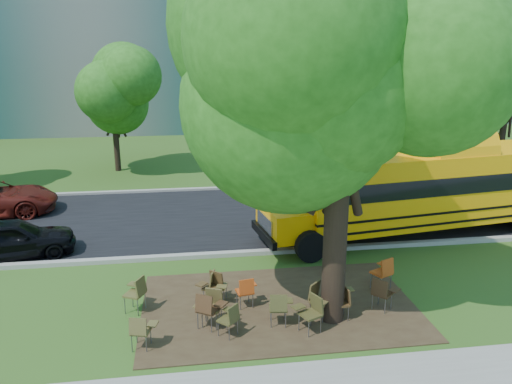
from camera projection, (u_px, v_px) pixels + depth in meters
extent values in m
plane|color=#324917|center=(238.00, 300.00, 13.27)|extent=(160.00, 160.00, 0.00)
cube|color=#382819|center=(279.00, 306.00, 12.93)|extent=(7.00, 4.50, 0.03)
cube|color=black|center=(219.00, 217.00, 19.94)|extent=(80.00, 8.00, 0.04)
cube|color=gray|center=(228.00, 254.00, 16.11)|extent=(80.00, 0.25, 0.14)
cube|color=gray|center=(213.00, 189.00, 23.84)|extent=(80.00, 0.25, 0.14)
cylinder|color=black|center=(116.00, 139.00, 27.37)|extent=(0.32, 0.32, 3.50)
sphere|color=#225914|center=(113.00, 94.00, 26.70)|extent=(4.80, 4.80, 4.80)
cylinder|color=black|center=(356.00, 134.00, 27.15)|extent=(0.38, 0.38, 4.20)
sphere|color=#225914|center=(359.00, 78.00, 26.36)|extent=(5.60, 5.60, 5.60)
cylinder|color=black|center=(502.00, 139.00, 27.37)|extent=(0.34, 0.34, 3.60)
sphere|color=#225914|center=(508.00, 91.00, 26.68)|extent=(5.00, 5.00, 5.00)
cylinder|color=black|center=(336.00, 225.00, 11.63)|extent=(0.56, 0.56, 4.94)
sphere|color=#225914|center=(343.00, 68.00, 10.67)|extent=(7.20, 7.20, 7.20)
cube|color=#FFA308|center=(444.00, 184.00, 17.98)|extent=(11.25, 4.13, 2.45)
cube|color=black|center=(452.00, 176.00, 17.99)|extent=(10.67, 4.08, 0.60)
cube|color=#FFA308|center=(284.00, 220.00, 16.47)|extent=(1.62, 2.37, 0.95)
cube|color=black|center=(443.00, 201.00, 18.14)|extent=(11.28, 4.17, 0.08)
cube|color=black|center=(442.00, 210.00, 18.24)|extent=(11.28, 4.17, 0.08)
cylinder|color=black|center=(311.00, 247.00, 15.58)|extent=(1.03, 0.45, 1.00)
cylinder|color=black|center=(283.00, 222.00, 17.88)|extent=(1.03, 0.45, 1.00)
cylinder|color=black|center=(482.00, 202.00, 20.28)|extent=(1.03, 0.45, 1.00)
cylinder|color=black|center=(510.00, 199.00, 20.67)|extent=(1.03, 0.45, 1.00)
cube|color=brown|center=(141.00, 331.00, 10.98)|extent=(0.48, 0.47, 0.05)
cube|color=brown|center=(138.00, 327.00, 10.76)|extent=(0.39, 0.18, 0.39)
cube|color=brown|center=(153.00, 324.00, 11.05)|extent=(0.27, 0.31, 0.03)
cylinder|color=slate|center=(137.00, 335.00, 11.21)|extent=(0.02, 0.02, 0.43)
cylinder|color=slate|center=(146.00, 344.00, 10.86)|extent=(0.02, 0.02, 0.43)
cube|color=#442B18|center=(208.00, 310.00, 11.78)|extent=(0.62, 0.61, 0.05)
cube|color=#442B18|center=(204.00, 304.00, 11.55)|extent=(0.42, 0.32, 0.44)
cube|color=#442B18|center=(221.00, 304.00, 11.78)|extent=(0.37, 0.39, 0.03)
cylinder|color=slate|center=(206.00, 314.00, 12.09)|extent=(0.03, 0.03, 0.49)
cylinder|color=slate|center=(211.00, 324.00, 11.61)|extent=(0.03, 0.03, 0.49)
cube|color=#46411E|center=(228.00, 320.00, 11.45)|extent=(0.55, 0.55, 0.05)
cube|color=#46411E|center=(234.00, 314.00, 11.30)|extent=(0.32, 0.34, 0.38)
cube|color=#46411E|center=(229.00, 310.00, 11.67)|extent=(0.33, 0.33, 0.03)
cylinder|color=slate|center=(218.00, 329.00, 11.47)|extent=(0.02, 0.02, 0.42)
cylinder|color=slate|center=(238.00, 327.00, 11.55)|extent=(0.02, 0.02, 0.42)
cube|color=brown|center=(212.00, 308.00, 11.88)|extent=(0.57, 0.56, 0.05)
cube|color=brown|center=(214.00, 296.00, 11.99)|extent=(0.42, 0.26, 0.42)
cube|color=brown|center=(199.00, 305.00, 11.77)|extent=(0.33, 0.36, 0.03)
cylinder|color=slate|center=(216.00, 322.00, 11.73)|extent=(0.03, 0.03, 0.47)
cylinder|color=slate|center=(208.00, 313.00, 12.15)|extent=(0.03, 0.03, 0.47)
cube|color=#44411D|center=(278.00, 308.00, 11.92)|extent=(0.48, 0.46, 0.05)
cube|color=#44411D|center=(279.00, 303.00, 11.69)|extent=(0.42, 0.15, 0.41)
cube|color=#44411D|center=(288.00, 300.00, 12.03)|extent=(0.26, 0.31, 0.03)
cylinder|color=slate|center=(271.00, 313.00, 12.15)|extent=(0.02, 0.02, 0.46)
cylinder|color=slate|center=(286.00, 320.00, 11.82)|extent=(0.02, 0.02, 0.46)
cube|color=#4D4221|center=(321.00, 301.00, 12.21)|extent=(0.62, 0.62, 0.05)
cube|color=#4D4221|center=(314.00, 290.00, 12.26)|extent=(0.38, 0.37, 0.43)
cube|color=#4D4221|center=(321.00, 302.00, 11.89)|extent=(0.37, 0.38, 0.03)
cylinder|color=slate|center=(330.00, 309.00, 12.30)|extent=(0.03, 0.03, 0.48)
cylinder|color=slate|center=(310.00, 310.00, 12.25)|extent=(0.03, 0.03, 0.48)
cube|color=#49321A|center=(340.00, 303.00, 12.19)|extent=(0.40, 0.42, 0.05)
cube|color=#49321A|center=(347.00, 295.00, 12.16)|extent=(0.11, 0.39, 0.39)
cube|color=#49321A|center=(332.00, 295.00, 12.35)|extent=(0.28, 0.22, 0.03)
cylinder|color=slate|center=(335.00, 315.00, 12.06)|extent=(0.02, 0.02, 0.44)
cylinder|color=slate|center=(344.00, 307.00, 12.43)|extent=(0.02, 0.02, 0.44)
cube|color=#3E2816|center=(382.00, 293.00, 12.62)|extent=(0.60, 0.60, 0.05)
cube|color=#3E2816|center=(380.00, 288.00, 12.42)|extent=(0.35, 0.38, 0.42)
cube|color=#3E2816|center=(394.00, 290.00, 12.54)|extent=(0.37, 0.36, 0.03)
cylinder|color=slate|center=(379.00, 297.00, 12.93)|extent=(0.02, 0.02, 0.47)
cylinder|color=slate|center=(385.00, 306.00, 12.45)|extent=(0.02, 0.02, 0.47)
cube|color=brown|center=(134.00, 294.00, 12.55)|extent=(0.59, 0.60, 0.05)
cube|color=brown|center=(141.00, 286.00, 12.43)|extent=(0.28, 0.43, 0.44)
cube|color=brown|center=(134.00, 284.00, 12.79)|extent=(0.38, 0.35, 0.03)
cylinder|color=slate|center=(125.00, 305.00, 12.50)|extent=(0.03, 0.03, 0.49)
cylinder|color=slate|center=(145.00, 300.00, 12.73)|extent=(0.03, 0.03, 0.49)
cube|color=#483419|center=(212.00, 288.00, 12.93)|extent=(0.58, 0.57, 0.05)
cube|color=#483419|center=(216.00, 278.00, 13.01)|extent=(0.36, 0.33, 0.40)
cube|color=#483419|center=(202.00, 284.00, 12.90)|extent=(0.35, 0.35, 0.03)
cylinder|color=slate|center=(214.00, 301.00, 12.76)|extent=(0.02, 0.02, 0.45)
cylinder|color=slate|center=(211.00, 292.00, 13.21)|extent=(0.02, 0.02, 0.45)
cube|color=brown|center=(219.00, 286.00, 13.08)|extent=(0.49, 0.50, 0.05)
cube|color=brown|center=(212.00, 278.00, 13.05)|extent=(0.20, 0.40, 0.39)
cube|color=brown|center=(222.00, 287.00, 12.81)|extent=(0.32, 0.28, 0.03)
cylinder|color=slate|center=(226.00, 291.00, 13.27)|extent=(0.02, 0.02, 0.44)
cylinder|color=slate|center=(211.00, 296.00, 13.01)|extent=(0.02, 0.02, 0.44)
cube|color=#BA4513|center=(245.00, 292.00, 12.79)|extent=(0.47, 0.46, 0.05)
cube|color=#BA4513|center=(247.00, 287.00, 12.57)|extent=(0.40, 0.17, 0.39)
cube|color=#BA4513|center=(251.00, 284.00, 12.95)|extent=(0.26, 0.31, 0.03)
cylinder|color=slate|center=(237.00, 297.00, 12.94)|extent=(0.02, 0.02, 0.44)
cylinder|color=slate|center=(253.00, 301.00, 12.75)|extent=(0.02, 0.02, 0.44)
cube|color=brown|center=(339.00, 290.00, 12.87)|extent=(0.42, 0.44, 0.05)
cube|color=brown|center=(333.00, 283.00, 12.77)|extent=(0.12, 0.40, 0.39)
cube|color=brown|center=(348.00, 289.00, 12.65)|extent=(0.29, 0.23, 0.03)
cylinder|color=slate|center=(342.00, 294.00, 13.12)|extent=(0.02, 0.02, 0.44)
cylinder|color=slate|center=(335.00, 301.00, 12.74)|extent=(0.02, 0.02, 0.44)
cube|color=#BD4814|center=(381.00, 273.00, 13.71)|extent=(0.62, 0.61, 0.06)
cube|color=#BD4814|center=(388.00, 267.00, 13.49)|extent=(0.45, 0.29, 0.45)
cube|color=#BD4814|center=(384.00, 264.00, 13.95)|extent=(0.36, 0.39, 0.03)
cylinder|color=slate|center=(371.00, 280.00, 13.83)|extent=(0.03, 0.03, 0.50)
cylinder|color=slate|center=(391.00, 282.00, 13.73)|extent=(0.03, 0.03, 0.50)
cube|color=#433D1D|center=(310.00, 314.00, 11.59)|extent=(0.57, 0.58, 0.05)
cube|color=#433D1D|center=(317.00, 303.00, 11.62)|extent=(0.27, 0.43, 0.43)
cube|color=#433D1D|center=(298.00, 307.00, 11.68)|extent=(0.37, 0.34, 0.03)
cylinder|color=slate|center=(309.00, 329.00, 11.41)|extent=(0.03, 0.03, 0.48)
cylinder|color=slate|center=(311.00, 318.00, 11.89)|extent=(0.03, 0.03, 0.48)
imported|color=black|center=(12.00, 239.00, 15.82)|extent=(4.05, 2.34, 1.30)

